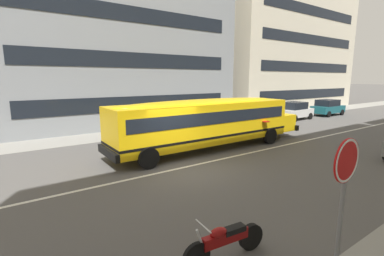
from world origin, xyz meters
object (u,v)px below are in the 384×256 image
Objects in this scene: school_bus at (208,120)px; parked_car_teal_under_tree at (328,107)px; parked_car_white_past_driveway at (294,111)px; motorcycle_near_kerb at (227,240)px; stop_sign_post at (344,180)px.

school_bus reaches higher than parked_car_teal_under_tree.
parked_car_white_past_driveway reaches higher than motorcycle_near_kerb.
parked_car_white_past_driveway is at bearing -143.17° from motorcycle_near_kerb.
stop_sign_post is at bearing 113.05° from motorcycle_near_kerb.
school_bus reaches higher than motorcycle_near_kerb.
stop_sign_post is (-18.05, -13.25, 1.39)m from parked_car_white_past_driveway.
parked_car_teal_under_tree is at bearing -149.60° from motorcycle_near_kerb.
parked_car_white_past_driveway is 22.43m from stop_sign_post.
parked_car_white_past_driveway is 1.02× the size of parked_car_teal_under_tree.
parked_car_teal_under_tree is at bearing 10.91° from school_bus.
parked_car_teal_under_tree reaches higher than motorcycle_near_kerb.
stop_sign_post is at bearing -117.19° from school_bus.
school_bus is at bearing -169.14° from parked_car_teal_under_tree.
school_bus reaches higher than parked_car_white_past_driveway.
parked_car_white_past_driveway is 1.99× the size of motorcycle_near_kerb.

